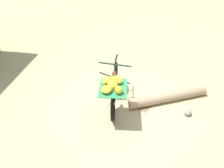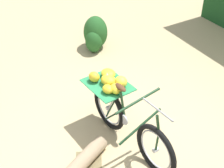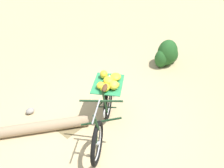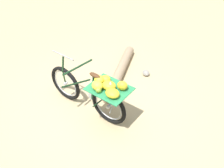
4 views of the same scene
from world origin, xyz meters
name	(u,v)px [view 1 (image 1 of 4)]	position (x,y,z in m)	size (l,w,h in m)	color
ground_plane	(109,106)	(0.00, 0.00, 0.00)	(60.00, 60.00, 0.00)	tan
bicycle	(114,87)	(-0.06, 0.10, 0.52)	(1.66, 1.21, 1.03)	black
fallen_log	(168,97)	(-0.96, 0.99, 0.10)	(0.21, 0.21, 1.91)	#9E8466
path_stone	(188,113)	(-0.78, 1.54, 0.06)	(0.18, 0.15, 0.11)	gray
leaf_litter_patch	(144,105)	(-0.51, 0.61, 0.00)	(0.44, 0.36, 0.01)	olive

